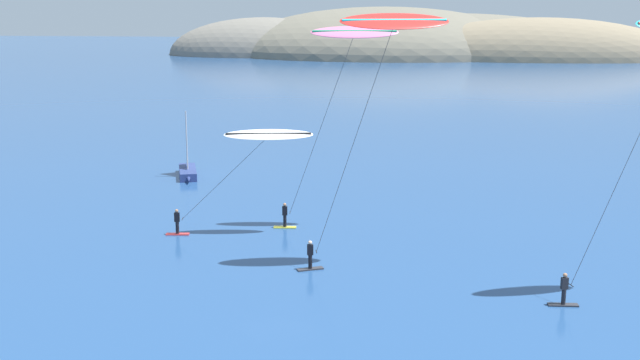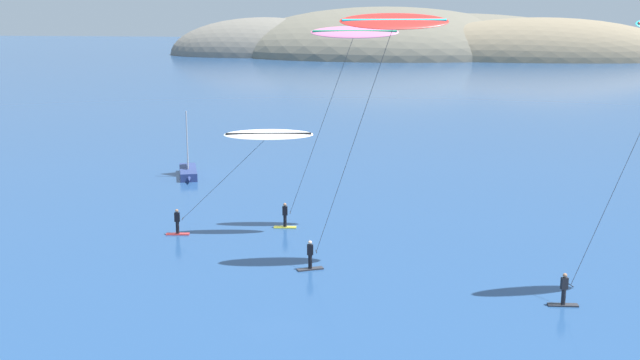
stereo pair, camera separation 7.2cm
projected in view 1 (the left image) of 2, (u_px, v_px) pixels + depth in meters
headland_island at (412, 55)px, 213.89m from camera, size 133.00×55.64×25.53m
sailboat_near at (188, 170)px, 68.59m from camera, size 2.73×5.93×5.70m
kitesurfer_pink at (348, 49)px, 50.99m from camera, size 8.13×1.75×13.33m
kitesurfer_red at (389, 37)px, 42.87m from camera, size 8.30×2.80×14.29m
kitesurfer_white at (260, 143)px, 50.87m from camera, size 9.59×2.03×6.91m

